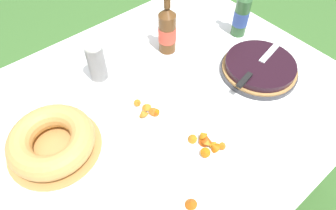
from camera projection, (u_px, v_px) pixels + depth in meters
ground_plane at (157, 185)px, 1.73m from camera, size 16.00×16.00×0.00m
garden_table at (153, 117)px, 1.22m from camera, size 1.58×1.19×0.72m
tablecloth at (153, 110)px, 1.18m from camera, size 1.59×1.20×0.10m
berry_tart at (259, 68)px, 1.27m from camera, size 0.33×0.33×0.06m
serving_knife at (258, 65)px, 1.23m from camera, size 0.37×0.09×0.01m
bundt_cake at (52, 141)px, 1.02m from camera, size 0.33×0.33×0.09m
cup_stack at (96, 62)px, 1.20m from camera, size 0.07×0.07×0.19m
cider_bottle_green at (242, 13)px, 1.38m from camera, size 0.07×0.07×0.30m
cider_bottle_amber at (167, 30)px, 1.30m from camera, size 0.08×0.08×0.30m
snack_plate_near at (206, 143)px, 1.05m from camera, size 0.21×0.21×0.06m
snack_plate_right at (151, 106)px, 1.16m from camera, size 0.24×0.24×0.05m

